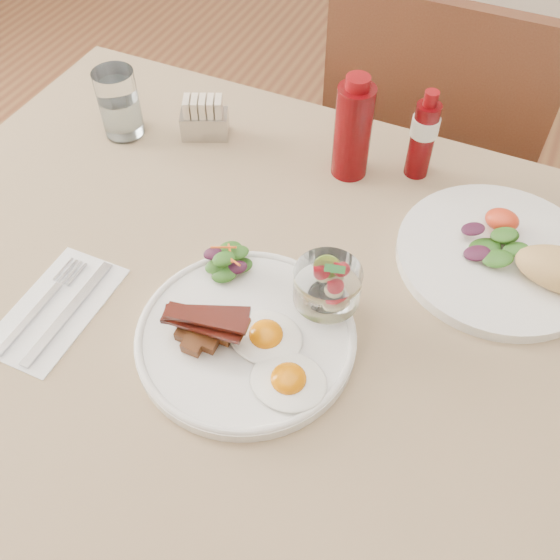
{
  "coord_description": "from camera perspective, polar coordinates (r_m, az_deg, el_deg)",
  "views": [
    {
      "loc": [
        0.15,
        -0.46,
        1.41
      ],
      "look_at": [
        -0.05,
        -0.01,
        0.82
      ],
      "focal_mm": 40.0,
      "sensor_mm": 36.0,
      "label": 1
    }
  ],
  "objects": [
    {
      "name": "water_glass",
      "position": [
        1.11,
        -14.43,
        15.07
      ],
      "size": [
        0.07,
        0.07,
        0.12
      ],
      "color": "white",
      "rests_on": "table"
    },
    {
      "name": "bacon_potato_pile",
      "position": [
        0.77,
        -6.96,
        -4.36
      ],
      "size": [
        0.12,
        0.07,
        0.05
      ],
      "rotation": [
        0.0,
        0.0,
        -0.26
      ],
      "color": "brown",
      "rests_on": "main_plate"
    },
    {
      "name": "hot_sauce_bottle",
      "position": [
        1.0,
        12.96,
        12.74
      ],
      "size": [
        0.05,
        0.05,
        0.15
      ],
      "rotation": [
        0.0,
        0.0,
        0.32
      ],
      "color": "#550408",
      "rests_on": "table"
    },
    {
      "name": "side_salad",
      "position": [
        0.84,
        -4.83,
        1.64
      ],
      "size": [
        0.07,
        0.06,
        0.04
      ],
      "rotation": [
        0.0,
        0.0,
        0.0
      ],
      "color": "#245416",
      "rests_on": "main_plate"
    },
    {
      "name": "sugar_caddy",
      "position": [
        1.09,
        -6.93,
        14.35
      ],
      "size": [
        0.09,
        0.07,
        0.07
      ],
      "rotation": [
        0.0,
        0.0,
        0.42
      ],
      "color": "#B1B1B6",
      "rests_on": "table"
    },
    {
      "name": "napkin_cutlery",
      "position": [
        0.88,
        -19.74,
        -2.49
      ],
      "size": [
        0.11,
        0.19,
        0.01
      ],
      "rotation": [
        0.0,
        0.0,
        0.01
      ],
      "color": "white",
      "rests_on": "table"
    },
    {
      "name": "table",
      "position": [
        0.9,
        3.37,
        -6.85
      ],
      "size": [
        1.33,
        0.88,
        0.75
      ],
      "color": "#59301B",
      "rests_on": "ground"
    },
    {
      "name": "chair_far",
      "position": [
        1.44,
        13.4,
        10.74
      ],
      "size": [
        0.42,
        0.42,
        0.93
      ],
      "color": "#59301B",
      "rests_on": "ground"
    },
    {
      "name": "second_plate",
      "position": [
        0.92,
        20.66,
        1.85
      ],
      "size": [
        0.3,
        0.28,
        0.07
      ],
      "rotation": [
        0.0,
        0.0,
        0.2
      ],
      "color": "white",
      "rests_on": "table"
    },
    {
      "name": "fruit_cup",
      "position": [
        0.78,
        4.36,
        -0.49
      ],
      "size": [
        0.09,
        0.09,
        0.09
      ],
      "rotation": [
        0.0,
        0.0,
        -0.24
      ],
      "color": "white",
      "rests_on": "main_plate"
    },
    {
      "name": "ketchup_bottle",
      "position": [
        0.98,
        6.68,
        13.46
      ],
      "size": [
        0.06,
        0.06,
        0.17
      ],
      "rotation": [
        0.0,
        0.0,
        0.02
      ],
      "color": "#550408",
      "rests_on": "table"
    },
    {
      "name": "main_plate",
      "position": [
        0.8,
        -3.13,
        -5.24
      ],
      "size": [
        0.28,
        0.28,
        0.02
      ],
      "primitive_type": "cylinder",
      "color": "white",
      "rests_on": "table"
    },
    {
      "name": "fried_eggs",
      "position": [
        0.76,
        -0.28,
        -7.08
      ],
      "size": [
        0.15,
        0.14,
        0.03
      ],
      "rotation": [
        0.0,
        0.0,
        -0.1
      ],
      "color": "white",
      "rests_on": "main_plate"
    }
  ]
}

